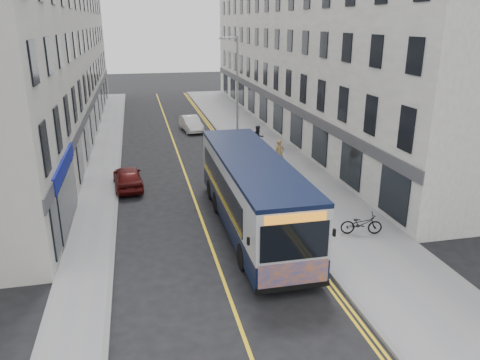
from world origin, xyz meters
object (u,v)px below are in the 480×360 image
pedestrian_near (279,154)px  streetlamp (236,91)px  bicycle (361,224)px  car_maroon (128,177)px  pedestrian_far (258,138)px  car_white (191,124)px  city_bus (252,191)px

pedestrian_near → streetlamp: bearing=102.1°
streetlamp → bicycle: (2.37, -14.83, -3.79)m
car_maroon → pedestrian_far: bearing=-151.5°
bicycle → car_white: bearing=24.8°
city_bus → bicycle: 4.96m
streetlamp → car_maroon: bearing=-140.6°
pedestrian_near → pedestrian_far: bearing=84.7°
city_bus → pedestrian_far: bearing=74.1°
bicycle → pedestrian_far: size_ratio=1.01×
pedestrian_far → pedestrian_near: bearing=-99.4°
streetlamp → pedestrian_near: size_ratio=4.40×
car_maroon → streetlamp: bearing=-145.1°
city_bus → car_maroon: bearing=128.6°
bicycle → city_bus: bearing=81.3°
streetlamp → city_bus: size_ratio=0.70×
pedestrian_far → car_maroon: pedestrian_far is taller
pedestrian_near → car_maroon: pedestrian_near is taller
pedestrian_far → car_maroon: 10.86m
city_bus → car_maroon: (-5.47, 6.85, -1.18)m
city_bus → pedestrian_far: 13.30m
pedestrian_far → bicycle: bearing=-98.6°
pedestrian_near → pedestrian_far: pedestrian_near is taller
pedestrian_near → car_white: size_ratio=0.47×
bicycle → car_maroon: car_maroon is taller
city_bus → pedestrian_near: (3.83, 8.27, -0.80)m
car_white → car_maroon: size_ratio=1.02×
car_maroon → pedestrian_near: bearing=-175.8°
bicycle → pedestrian_near: bearing=16.5°
pedestrian_near → car_white: 12.92m
pedestrian_far → car_white: size_ratio=0.47×
streetlamp → pedestrian_far: size_ratio=4.48×
car_maroon → city_bus: bearing=124.1°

